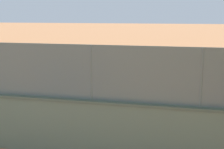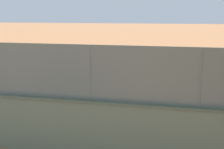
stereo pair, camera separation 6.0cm
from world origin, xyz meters
name	(u,v)px [view 2 (the right image)]	position (x,y,z in m)	size (l,w,h in m)	color
ground_plane	(127,78)	(0.00, 0.00, 0.00)	(260.00, 260.00, 0.00)	#A36B42
perimeter_wall	(44,123)	(0.30, 11.94, 0.89)	(22.20, 0.56, 1.77)	slate
fence_panel_on_wall	(42,70)	(0.30, 11.94, 2.59)	(21.83, 0.18, 1.64)	slate
player_crossing_court	(196,66)	(-4.53, -0.92, 0.86)	(0.69, 1.18, 1.47)	black
player_baseline_waiting	(116,73)	(0.00, 3.33, 0.97)	(0.73, 1.08, 1.65)	#B2B2B2
player_foreground_swinging	(87,66)	(2.31, 1.72, 0.98)	(1.28, 0.77, 1.66)	#B2B2B2
sports_ball	(190,83)	(-4.17, 1.06, 0.08)	(0.16, 0.16, 0.16)	#3399D8
spare_ball_by_wall	(142,136)	(-2.56, 10.23, 0.07)	(0.13, 0.13, 0.13)	white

